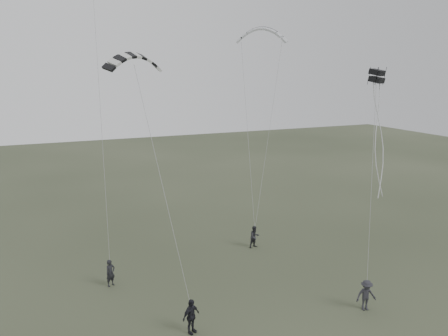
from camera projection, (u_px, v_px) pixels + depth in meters
name	position (u px, v px, depth m)	size (l,w,h in m)	color
ground	(247.00, 313.00, 25.20)	(140.00, 140.00, 0.00)	#313825
flyer_left	(110.00, 273.00, 28.20)	(0.65, 0.43, 1.78)	black
flyer_right	(255.00, 237.00, 34.39)	(0.86, 0.67, 1.76)	#242429
flyer_center	(191.00, 316.00, 23.07)	(1.13, 0.47, 1.93)	black
flyer_far	(366.00, 295.00, 25.33)	(1.20, 0.69, 1.86)	#27262C
kite_pale_large	(262.00, 29.00, 37.91)	(4.48, 1.01, 1.80)	#B9BCC0
kite_striped	(134.00, 55.00, 24.61)	(3.40, 0.85, 1.30)	black
kite_box	(377.00, 76.00, 26.38)	(0.74, 0.74, 0.76)	black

